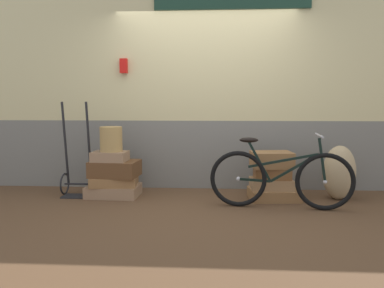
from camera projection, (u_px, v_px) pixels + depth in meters
The scene contains 14 objects.
ground at pixel (204, 205), 4.57m from camera, with size 10.11×5.20×0.06m, color #513823.
station_building at pixel (207, 88), 5.24m from camera, with size 8.11×0.74×2.89m.
suitcase_0 at pixel (114, 191), 4.87m from camera, with size 0.67×0.45×0.15m, color #937051.
suitcase_1 at pixel (115, 181), 4.85m from camera, with size 0.59×0.42×0.12m, color olive.
suitcase_2 at pixel (115, 169), 4.83m from camera, with size 0.61×0.42×0.21m, color brown.
suitcase_3 at pixel (110, 156), 4.78m from camera, with size 0.44×0.31×0.13m, color #937051.
suitcase_4 at pixel (274, 194), 4.70m from camera, with size 0.62×0.42×0.14m, color olive.
suitcase_5 at pixel (271, 184), 4.71m from camera, with size 0.53×0.35×0.13m, color #9E754C.
suitcase_6 at pixel (272, 173), 4.68m from camera, with size 0.45×0.29×0.15m, color brown.
suitcase_7 at pixel (272, 160), 4.68m from camera, with size 0.50×0.35×0.20m, color olive.
wicker_basket at pixel (111, 139), 4.77m from camera, with size 0.29×0.29×0.32m, color #A8844C.
luggage_trolley at pixel (78, 174), 4.90m from camera, with size 0.40×0.37×1.25m.
burlap_sack at pixel (339, 173), 4.67m from camera, with size 0.41×0.35×0.70m, color tan.
bicycle at pixel (280, 178), 4.28m from camera, with size 1.66×0.46×0.88m.
Camera 1 is at (0.11, -4.45, 1.25)m, focal length 34.26 mm.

